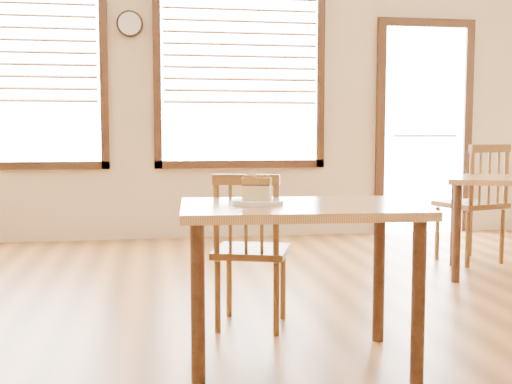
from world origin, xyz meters
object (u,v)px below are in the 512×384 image
cafe_table_main (299,229)px  cafe_chair_main (250,249)px  wall_clock (130,24)px  cafe_chair_second (474,202)px  plate (257,202)px  cake_slice (257,187)px

cafe_table_main → cafe_chair_main: bearing=106.3°
wall_clock → cafe_chair_second: wall_clock is taller
plate → cafe_table_main: bearing=-9.3°
cafe_chair_main → cake_slice: size_ratio=5.81×
cake_slice → wall_clock: bearing=116.8°
plate → cafe_chair_second: bearing=43.5°
cafe_table_main → cafe_chair_second: bearing=50.0°
cafe_chair_second → cake_slice: cafe_chair_second is taller
cafe_chair_second → wall_clock: bearing=-45.2°
cafe_chair_second → plate: cafe_chair_second is taller
wall_clock → cafe_chair_second: size_ratio=0.26×
cafe_chair_main → plate: bearing=102.4°
plate → cake_slice: cake_slice is taller
cafe_chair_main → cake_slice: (-0.05, -0.56, 0.39)m
cafe_table_main → cake_slice: (-0.19, 0.03, 0.19)m
cafe_table_main → cake_slice: cake_slice is taller
plate → cake_slice: bearing=71.8°
cafe_chair_second → cafe_table_main: bearing=31.1°
wall_clock → cafe_table_main: 4.09m
cafe_chair_second → cake_slice: 2.99m
cake_slice → cafe_chair_second: bearing=60.0°
cafe_table_main → cake_slice: size_ratio=7.46×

